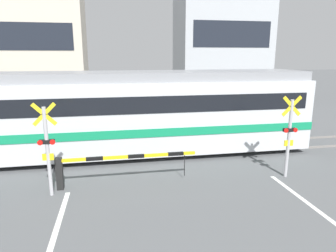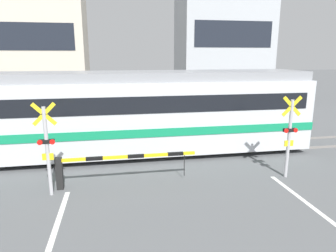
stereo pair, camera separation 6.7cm
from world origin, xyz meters
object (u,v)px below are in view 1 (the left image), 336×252
Objects in this scene: commuter_train at (81,113)px; crossing_signal_left at (47,146)px; crossing_barrier_far at (197,121)px; crossing_signal_right at (289,133)px; pedestrian at (169,109)px; crossing_barrier_near at (101,164)px.

crossing_signal_left is at bearing -100.69° from commuter_train.
crossing_barrier_far is at bearing 43.85° from crossing_signal_left.
crossing_signal_left is (-6.23, -5.98, 0.79)m from crossing_barrier_far.
pedestrian is (-2.40, 8.82, -0.66)m from crossing_signal_right.
pedestrian is at bearing 65.66° from crossing_barrier_near.
crossing_signal_right is (7.68, 0.00, 0.00)m from crossing_signal_left.
crossing_barrier_far is at bearing 103.70° from crossing_signal_right.
commuter_train is at bearing 153.86° from crossing_signal_right.
crossing_signal_right reaches higher than crossing_barrier_near.
commuter_train reaches higher than crossing_barrier_near.
crossing_barrier_near is at bearing -114.34° from pedestrian.
crossing_barrier_near is at bearing 14.22° from crossing_signal_left.
commuter_train is 6.70× the size of crossing_signal_right.
crossing_barrier_near is 7.36m from crossing_barrier_far.
crossing_barrier_far is at bearing 24.41° from commuter_train.
crossing_signal_right is at bearing -26.14° from commuter_train.
commuter_train is 4.24× the size of crossing_barrier_near.
commuter_train is at bearing -155.59° from crossing_barrier_far.
crossing_signal_left is at bearing -136.15° from crossing_barrier_far.
crossing_signal_left is at bearing 180.00° from crossing_signal_right.
crossing_barrier_near is 2.85× the size of pedestrian.
crossing_signal_right is at bearing -74.76° from pedestrian.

